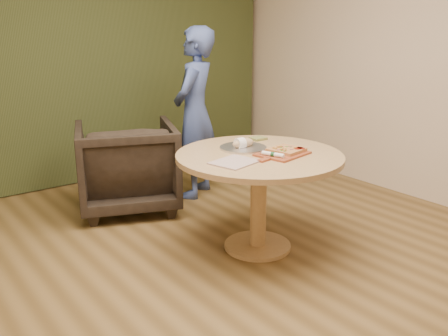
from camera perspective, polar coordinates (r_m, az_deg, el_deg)
The scene contains 12 objects.
room_shell at distance 2.86m, azimuth 2.96°, elevation 10.73°, with size 5.04×6.04×2.84m.
curtain at distance 5.41m, azimuth -17.60°, elevation 12.77°, with size 4.80×0.14×2.78m, color #2C3618.
pedestal_table at distance 3.69m, azimuth 4.02°, elevation -0.47°, with size 1.23×1.23×0.75m.
pizza_paddle at distance 3.63m, azimuth 6.59°, elevation 1.59°, with size 0.47×0.34×0.01m.
flatbread_pizza at distance 3.68m, azimuth 7.18°, elevation 2.08°, with size 0.26×0.26×0.04m.
cutlery_roll at distance 3.53m, azimuth 5.61°, elevation 1.57°, with size 0.09×0.19×0.03m.
newspaper at distance 3.41m, azimuth 1.23°, elevation 0.68°, with size 0.30×0.25×0.01m, color silver.
serving_tray at distance 3.79m, azimuth 2.20°, elevation 2.33°, with size 0.36×0.36×0.02m.
bread_roll at distance 3.78m, azimuth 2.10°, elevation 2.84°, with size 0.19×0.09×0.09m.
green_packet at distance 4.08m, azimuth 3.94°, elevation 3.38°, with size 0.12×0.10×0.02m, color brown.
armchair at distance 4.63m, azimuth -11.03°, elevation 0.68°, with size 0.87×0.81×0.89m, color black.
person_standing at distance 4.85m, azimuth -3.32°, elevation 6.21°, with size 0.60×0.39×1.64m, color #3A4D87.
Camera 1 is at (-1.82, -2.19, 1.69)m, focal length 40.00 mm.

